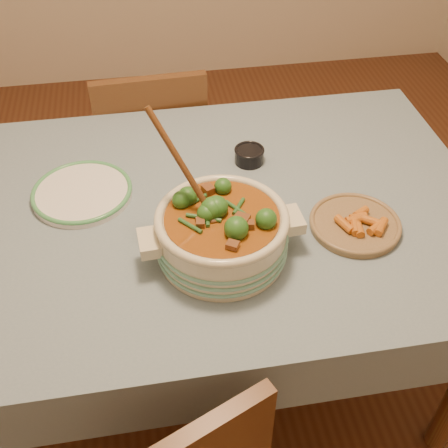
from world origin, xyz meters
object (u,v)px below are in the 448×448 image
Objects in this scene: white_plate at (82,192)px; condiment_bowl at (249,155)px; stew_casserole at (222,231)px; fried_plate at (355,223)px; chair_far at (153,152)px; dining_table at (193,232)px.

condiment_bowl is at bearing 9.29° from white_plate.
fried_plate is (0.37, 0.04, -0.07)m from stew_casserole.
stew_casserole is at bearing 96.27° from chair_far.
chair_far reaches higher than condiment_bowl.
dining_table is 5.55× the size of fried_plate.
stew_casserole is 0.47m from white_plate.
chair_far is (-0.28, 0.48, -0.29)m from condiment_bowl.
fried_plate reaches higher than dining_table.
chair_far reaches higher than white_plate.
stew_casserole is 0.41m from condiment_bowl.
chair_far is at bearing 98.83° from stew_casserole.
white_plate is at bearing -170.71° from condiment_bowl.
condiment_bowl is at bearing 117.71° from chair_far.
chair_far is at bearing 96.89° from dining_table.
fried_plate is 0.35× the size of chair_far.
dining_table is at bearing 105.46° from stew_casserole.
chair_far is (-0.13, 0.86, -0.35)m from stew_casserole.
chair_far is at bearing 68.53° from white_plate.
white_plate is at bearing 140.22° from stew_casserole.
dining_table is 14.77× the size of condiment_bowl.
dining_table is 0.46m from fried_plate.
chair_far is (-0.08, 0.67, -0.17)m from dining_table.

